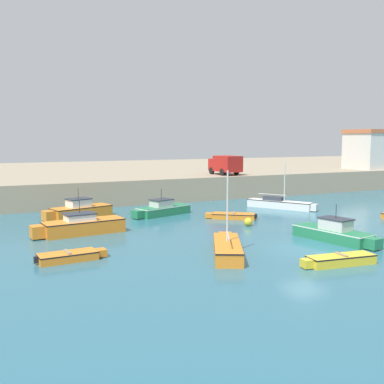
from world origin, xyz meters
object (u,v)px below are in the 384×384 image
sailboat_orange_6 (227,248)px  harbor_shed_near_wharf (374,149)px  dinghy_orange_2 (70,256)px  motorboat_orange_4 (81,226)px  mooring_buoy (248,222)px  motorboat_orange_9 (79,210)px  sailboat_white_5 (280,204)px  truck_on_quay (225,164)px  dinghy_yellow_8 (339,260)px  motorboat_green_7 (162,209)px  dinghy_orange_0 (232,216)px  motorboat_green_3 (334,233)px

sailboat_orange_6 → harbor_shed_near_wharf: size_ratio=0.81×
dinghy_orange_2 → motorboat_orange_4: 7.05m
sailboat_orange_6 → mooring_buoy: bearing=50.4°
motorboat_orange_9 → harbor_shed_near_wharf: bearing=10.4°
sailboat_white_5 → truck_on_quay: (-0.36, 10.31, 3.29)m
sailboat_white_5 → sailboat_orange_6: sailboat_orange_6 is taller
dinghy_yellow_8 → motorboat_orange_9: bearing=115.5°
motorboat_green_7 → harbor_shed_near_wharf: size_ratio=0.81×
dinghy_orange_0 → sailboat_white_5: 7.60m
dinghy_orange_2 → sailboat_white_5: sailboat_white_5 is taller
motorboat_green_7 → truck_on_quay: bearing=38.7°
mooring_buoy → harbor_shed_near_wharf: 35.75m
motorboat_green_7 → dinghy_yellow_8: bearing=-80.9°
dinghy_orange_0 → dinghy_yellow_8: (-1.76, -14.51, 0.03)m
motorboat_green_7 → motorboat_orange_9: size_ratio=0.96×
motorboat_green_7 → truck_on_quay: truck_on_quay is taller
motorboat_orange_9 → mooring_buoy: (11.15, -9.28, -0.30)m
dinghy_orange_0 → motorboat_green_3: 10.23m
sailboat_orange_6 → motorboat_green_7: bearing=84.1°
dinghy_orange_2 → harbor_shed_near_wharf: bearing=25.3°
motorboat_green_7 → dinghy_orange_2: bearing=-130.3°
motorboat_green_7 → motorboat_orange_4: bearing=-148.2°
sailboat_white_5 → motorboat_green_7: (-11.74, 1.20, 0.07)m
dinghy_orange_0 → dinghy_yellow_8: 14.61m
dinghy_orange_2 → motorboat_green_3: 16.82m
dinghy_yellow_8 → harbor_shed_near_wharf: (32.38, 28.31, 4.97)m
motorboat_orange_9 → truck_on_quay: (18.22, 7.18, 3.13)m
mooring_buoy → harbor_shed_near_wharf: size_ratio=0.09×
truck_on_quay → mooring_buoy: bearing=-113.2°
motorboat_orange_4 → dinghy_orange_2: bearing=-105.9°
dinghy_orange_0 → motorboat_green_7: 6.29m
sailboat_white_5 → dinghy_yellow_8: (-8.76, -17.45, -0.17)m
harbor_shed_near_wharf → dinghy_yellow_8: bearing=-138.8°
motorboat_orange_4 → sailboat_orange_6: bearing=-55.0°
motorboat_green_3 → motorboat_orange_4: (-14.71, 9.21, 0.05)m
sailboat_white_5 → sailboat_orange_6: size_ratio=1.08×
sailboat_white_5 → motorboat_orange_9: (-18.57, 3.12, 0.16)m
sailboat_orange_6 → motorboat_orange_9: sailboat_orange_6 is taller
motorboat_orange_9 → mooring_buoy: size_ratio=9.60×
motorboat_green_3 → dinghy_yellow_8: bearing=-129.7°
sailboat_orange_6 → motorboat_orange_4: bearing=125.0°
motorboat_green_7 → sailboat_orange_6: bearing=-95.9°
dinghy_yellow_8 → truck_on_quay: (8.41, 27.75, 3.46)m
motorboat_orange_4 → mooring_buoy: bearing=-11.0°
dinghy_orange_2 → motorboat_orange_4: (1.93, 6.77, 0.34)m
motorboat_orange_4 → sailboat_white_5: size_ratio=1.04×
motorboat_orange_9 → truck_on_quay: size_ratio=1.37×
motorboat_green_3 → sailboat_white_5: bearing=68.7°
dinghy_orange_0 → sailboat_orange_6: bearing=-121.3°
motorboat_orange_4 → harbor_shed_near_wharf: harbor_shed_near_wharf is taller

